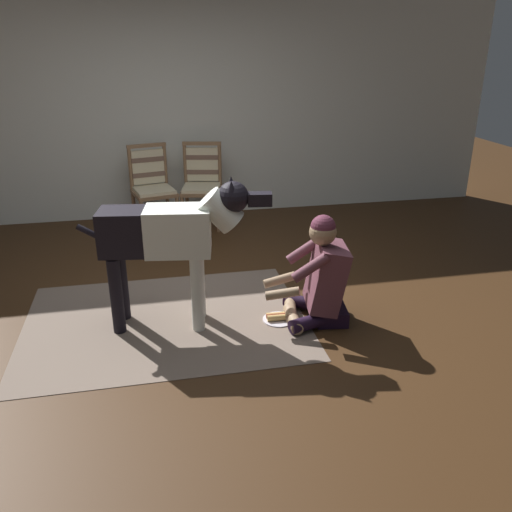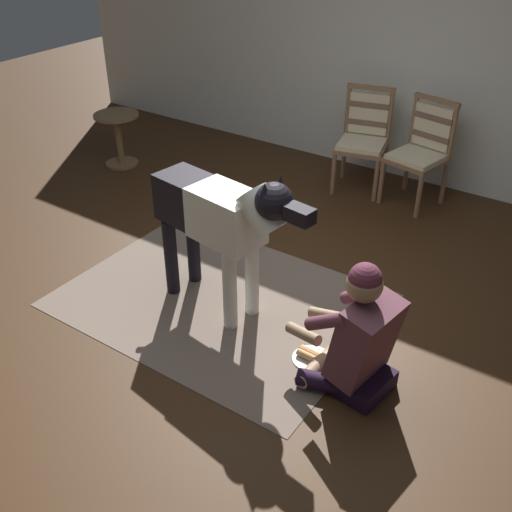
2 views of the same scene
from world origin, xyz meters
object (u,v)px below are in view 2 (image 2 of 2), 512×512
object	(u,v)px
dining_chair_right_of_pair	(423,147)
round_side_table	(118,135)
hot_dog_on_plate	(312,357)
person_sitting_on_floor	(358,338)
dining_chair_left_of_pair	(364,134)
large_dog	(220,218)

from	to	relation	value
dining_chair_right_of_pair	round_side_table	xyz separation A→B (m)	(-2.96, -0.99, -0.20)
dining_chair_right_of_pair	hot_dog_on_plate	size ratio (longest dim) A/B	3.82
dining_chair_right_of_pair	person_sitting_on_floor	world-z (taller)	dining_chair_right_of_pair
dining_chair_left_of_pair	large_dog	xyz separation A→B (m)	(0.10, -2.43, 0.21)
dining_chair_right_of_pair	person_sitting_on_floor	bearing A→B (deg)	-76.32
hot_dog_on_plate	large_dog	bearing A→B (deg)	171.48
large_dog	hot_dog_on_plate	size ratio (longest dim) A/B	5.60
person_sitting_on_floor	round_side_table	xyz separation A→B (m)	(-3.59, 1.61, -0.02)
large_dog	round_side_table	bearing A→B (deg)	149.62
dining_chair_left_of_pair	person_sitting_on_floor	xyz separation A→B (m)	(1.22, -2.60, -0.18)
person_sitting_on_floor	hot_dog_on_plate	xyz separation A→B (m)	(-0.32, 0.05, -0.34)
person_sitting_on_floor	hot_dog_on_plate	size ratio (longest dim) A/B	3.43
dining_chair_right_of_pair	large_dog	xyz separation A→B (m)	(-0.50, -2.43, 0.21)
hot_dog_on_plate	person_sitting_on_floor	bearing A→B (deg)	-8.52
round_side_table	hot_dog_on_plate	bearing A→B (deg)	-25.54
dining_chair_right_of_pair	large_dog	size ratio (longest dim) A/B	0.68
large_dog	hot_dog_on_plate	xyz separation A→B (m)	(0.81, -0.12, -0.72)
dining_chair_right_of_pair	large_dog	distance (m)	2.49
person_sitting_on_floor	round_side_table	world-z (taller)	person_sitting_on_floor
person_sitting_on_floor	dining_chair_right_of_pair	bearing A→B (deg)	103.68
dining_chair_right_of_pair	large_dog	bearing A→B (deg)	-101.55
person_sitting_on_floor	large_dog	world-z (taller)	large_dog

